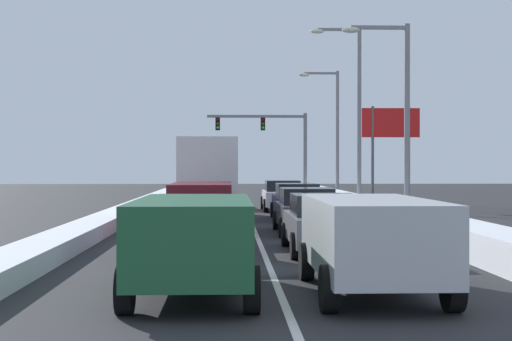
# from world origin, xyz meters

# --- Properties ---
(ground_plane) EXTENTS (134.67, 134.67, 0.00)m
(ground_plane) POSITION_xyz_m (0.00, 20.72, 0.00)
(ground_plane) COLOR #28282B
(lane_stripe_between_right_lane_and_center_lane) EXTENTS (0.14, 56.98, 0.01)m
(lane_stripe_between_right_lane_and_center_lane) POSITION_xyz_m (-0.00, 25.90, 0.00)
(lane_stripe_between_right_lane_and_center_lane) COLOR silver
(lane_stripe_between_right_lane_and_center_lane) RESTS_ON ground
(snow_bank_right_shoulder) EXTENTS (1.44, 56.98, 0.74)m
(snow_bank_right_shoulder) POSITION_xyz_m (5.30, 25.90, 0.37)
(snow_bank_right_shoulder) COLOR white
(snow_bank_right_shoulder) RESTS_ON ground
(snow_bank_left_shoulder) EXTENTS (1.20, 56.98, 0.47)m
(snow_bank_left_shoulder) POSITION_xyz_m (-5.30, 25.90, 0.23)
(snow_bank_left_shoulder) COLOR white
(snow_bank_left_shoulder) RESTS_ON ground
(suv_silver_right_lane_nearest) EXTENTS (2.16, 4.90, 1.67)m
(suv_silver_right_lane_nearest) POSITION_xyz_m (1.58, 6.94, 1.02)
(suv_silver_right_lane_nearest) COLOR #B7BABF
(suv_silver_right_lane_nearest) RESTS_ON ground
(sedan_gray_right_lane_second) EXTENTS (2.00, 4.50, 1.51)m
(sedan_gray_right_lane_second) POSITION_xyz_m (1.58, 13.45, 0.76)
(sedan_gray_right_lane_second) COLOR slate
(sedan_gray_right_lane_second) RESTS_ON ground
(sedan_charcoal_right_lane_third) EXTENTS (2.00, 4.50, 1.51)m
(sedan_charcoal_right_lane_third) POSITION_xyz_m (1.66, 19.06, 0.76)
(sedan_charcoal_right_lane_third) COLOR #38383D
(sedan_charcoal_right_lane_third) RESTS_ON ground
(sedan_navy_right_lane_fourth) EXTENTS (2.00, 4.50, 1.51)m
(sedan_navy_right_lane_fourth) POSITION_xyz_m (1.92, 25.39, 0.76)
(sedan_navy_right_lane_fourth) COLOR navy
(sedan_navy_right_lane_fourth) RESTS_ON ground
(sedan_white_right_lane_fifth) EXTENTS (2.00, 4.50, 1.51)m
(sedan_white_right_lane_fifth) POSITION_xyz_m (1.77, 31.92, 0.76)
(sedan_white_right_lane_fifth) COLOR silver
(sedan_white_right_lane_fifth) RESTS_ON ground
(suv_green_center_lane_nearest) EXTENTS (2.16, 4.90, 1.67)m
(suv_green_center_lane_nearest) POSITION_xyz_m (-1.51, 6.91, 1.02)
(suv_green_center_lane_nearest) COLOR #1E5633
(suv_green_center_lane_nearest) RESTS_ON ground
(sedan_black_center_lane_second) EXTENTS (2.00, 4.50, 1.51)m
(sedan_black_center_lane_second) POSITION_xyz_m (-1.90, 12.91, 0.76)
(sedan_black_center_lane_second) COLOR black
(sedan_black_center_lane_second) RESTS_ON ground
(suv_maroon_center_lane_third) EXTENTS (2.16, 4.90, 1.67)m
(suv_maroon_center_lane_third) POSITION_xyz_m (-1.78, 19.04, 1.02)
(suv_maroon_center_lane_third) COLOR maroon
(suv_maroon_center_lane_third) RESTS_ON ground
(box_truck_center_lane_fourth) EXTENTS (2.53, 7.20, 3.36)m
(box_truck_center_lane_fourth) POSITION_xyz_m (-1.71, 26.41, 1.90)
(box_truck_center_lane_fourth) COLOR maroon
(box_truck_center_lane_fourth) RESTS_ON ground
(sedan_tan_center_lane_fifth) EXTENTS (2.00, 4.50, 1.51)m
(sedan_tan_center_lane_fifth) POSITION_xyz_m (-1.58, 34.58, 0.76)
(sedan_tan_center_lane_fifth) COLOR #937F60
(sedan_tan_center_lane_fifth) RESTS_ON ground
(traffic_light_gantry) EXTENTS (7.54, 0.47, 6.20)m
(traffic_light_gantry) POSITION_xyz_m (2.57, 51.78, 4.50)
(traffic_light_gantry) COLOR slate
(traffic_light_gantry) RESTS_ON ground
(street_lamp_right_near) EXTENTS (2.66, 0.36, 7.74)m
(street_lamp_right_near) POSITION_xyz_m (5.65, 23.31, 4.66)
(street_lamp_right_near) COLOR gray
(street_lamp_right_near) RESTS_ON ground
(street_lamp_right_mid) EXTENTS (2.66, 0.36, 9.48)m
(street_lamp_right_mid) POSITION_xyz_m (5.60, 33.67, 5.57)
(street_lamp_right_mid) COLOR gray
(street_lamp_right_mid) RESTS_ON ground
(street_lamp_right_far) EXTENTS (2.66, 0.36, 8.44)m
(street_lamp_right_far) POSITION_xyz_m (5.89, 44.03, 5.03)
(street_lamp_right_far) COLOR gray
(street_lamp_right_far) RESTS_ON ground
(roadside_sign_right) EXTENTS (3.20, 0.16, 5.50)m
(roadside_sign_right) POSITION_xyz_m (8.01, 35.74, 4.02)
(roadside_sign_right) COLOR #59595B
(roadside_sign_right) RESTS_ON ground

